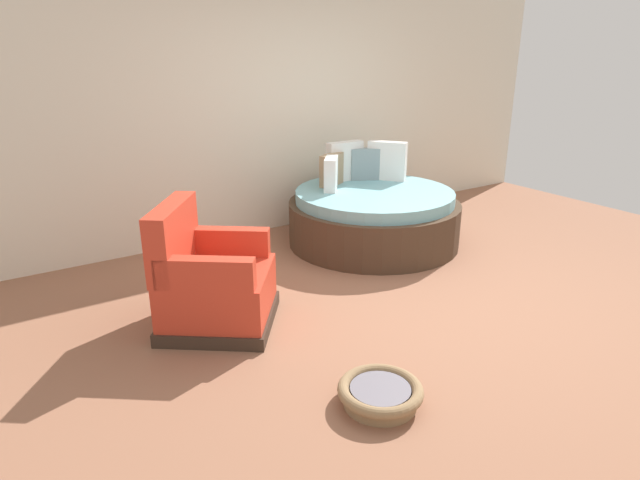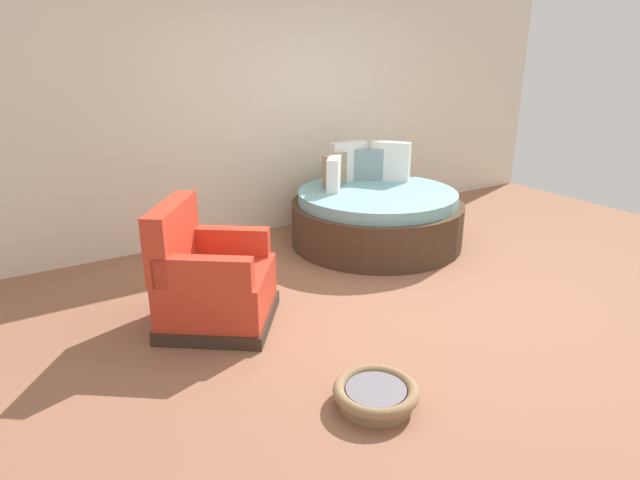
# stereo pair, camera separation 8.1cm
# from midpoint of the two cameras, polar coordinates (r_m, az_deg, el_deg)

# --- Properties ---
(ground_plane) EXTENTS (8.00, 8.00, 0.02)m
(ground_plane) POSITION_cam_midpoint_polar(r_m,az_deg,el_deg) (4.68, 9.62, -6.24)
(ground_plane) COLOR #936047
(back_wall) EXTENTS (8.00, 0.12, 2.78)m
(back_wall) POSITION_cam_midpoint_polar(r_m,az_deg,el_deg) (6.22, -5.24, 13.85)
(back_wall) COLOR silver
(back_wall) RESTS_ON ground_plane
(round_daybed) EXTENTS (1.80, 1.80, 1.01)m
(round_daybed) POSITION_cam_midpoint_polar(r_m,az_deg,el_deg) (5.85, 5.12, 2.59)
(round_daybed) COLOR #473323
(round_daybed) RESTS_ON ground_plane
(red_armchair) EXTENTS (1.12, 1.12, 0.94)m
(red_armchair) POSITION_cam_midpoint_polar(r_m,az_deg,el_deg) (4.19, -11.80, -4.46)
(red_armchair) COLOR #38281E
(red_armchair) RESTS_ON ground_plane
(pet_basket) EXTENTS (0.51, 0.51, 0.13)m
(pet_basket) POSITION_cam_midpoint_polar(r_m,az_deg,el_deg) (3.37, 5.57, -15.58)
(pet_basket) COLOR #8E704C
(pet_basket) RESTS_ON ground_plane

